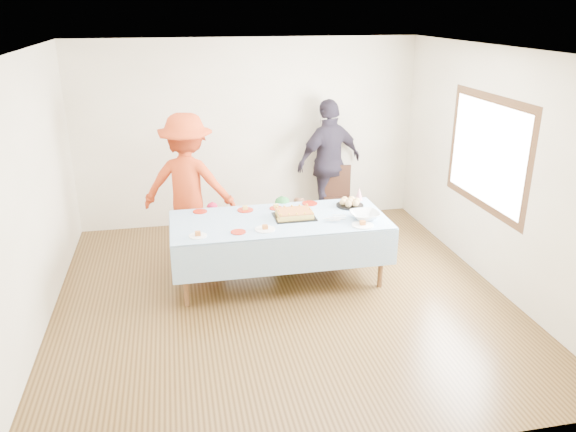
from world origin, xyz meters
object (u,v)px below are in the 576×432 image
party_table (279,223)px  dining_chair (338,194)px  birthday_cake (294,214)px  adult_left (188,185)px

party_table → dining_chair: dining_chair is taller
birthday_cake → adult_left: adult_left is taller
party_table → adult_left: adult_left is taller
birthday_cake → adult_left: size_ratio=0.26×
party_table → adult_left: 1.45m
dining_chair → adult_left: bearing=-159.2°
dining_chair → party_table: bearing=-119.6°
dining_chair → adult_left: 2.27m
dining_chair → adult_left: (-2.17, -0.51, 0.42)m
party_table → birthday_cake: 0.21m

